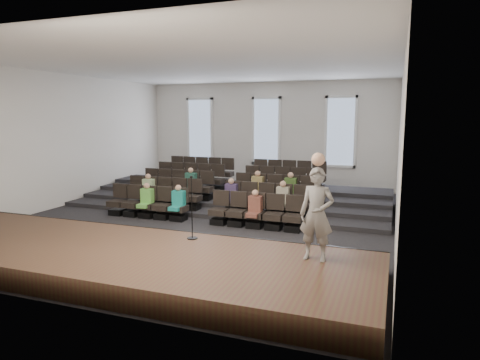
# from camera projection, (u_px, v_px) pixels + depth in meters

# --- Properties ---
(ground) EXTENTS (14.00, 14.00, 0.00)m
(ground) POSITION_uv_depth(u_px,v_px,m) (206.00, 218.00, 14.41)
(ground) COLOR black
(ground) RESTS_ON ground
(ceiling) EXTENTS (12.00, 14.00, 0.02)m
(ceiling) POSITION_uv_depth(u_px,v_px,m) (204.00, 66.00, 13.66)
(ceiling) COLOR white
(ceiling) RESTS_ON ground
(wall_back) EXTENTS (12.00, 0.04, 5.00)m
(wall_back) POSITION_uv_depth(u_px,v_px,m) (267.00, 135.00, 20.55)
(wall_back) COLOR silver
(wall_back) RESTS_ON ground
(wall_front) EXTENTS (12.00, 0.04, 5.00)m
(wall_front) POSITION_uv_depth(u_px,v_px,m) (38.00, 169.00, 7.52)
(wall_front) COLOR silver
(wall_front) RESTS_ON ground
(wall_left) EXTENTS (0.04, 14.00, 5.00)m
(wall_left) POSITION_uv_depth(u_px,v_px,m) (60.00, 140.00, 16.09)
(wall_left) COLOR silver
(wall_left) RESTS_ON ground
(wall_right) EXTENTS (0.04, 14.00, 5.00)m
(wall_right) POSITION_uv_depth(u_px,v_px,m) (400.00, 149.00, 11.98)
(wall_right) COLOR silver
(wall_right) RESTS_ON ground
(stage) EXTENTS (11.80, 3.60, 0.50)m
(stage) POSITION_uv_depth(u_px,v_px,m) (111.00, 258.00, 9.64)
(stage) COLOR #3D2E1A
(stage) RESTS_ON ground
(stage_lip) EXTENTS (11.80, 0.06, 0.52)m
(stage_lip) POSITION_uv_depth(u_px,v_px,m) (153.00, 237.00, 11.28)
(stage_lip) COLOR black
(stage_lip) RESTS_ON ground
(risers) EXTENTS (11.80, 4.80, 0.60)m
(risers) POSITION_uv_depth(u_px,v_px,m) (239.00, 196.00, 17.32)
(risers) COLOR black
(risers) RESTS_ON ground
(seating_rows) EXTENTS (6.80, 4.70, 1.67)m
(seating_rows) POSITION_uv_depth(u_px,v_px,m) (223.00, 191.00, 15.74)
(seating_rows) COLOR black
(seating_rows) RESTS_ON ground
(windows) EXTENTS (8.44, 0.10, 3.24)m
(windows) POSITION_uv_depth(u_px,v_px,m) (266.00, 131.00, 20.46)
(windows) COLOR white
(windows) RESTS_ON wall_back
(audience) EXTENTS (5.45, 2.64, 1.10)m
(audience) POSITION_uv_depth(u_px,v_px,m) (219.00, 192.00, 14.61)
(audience) COLOR #67BE4C
(audience) RESTS_ON seating_rows
(speaker) EXTENTS (0.73, 0.50, 1.91)m
(speaker) POSITION_uv_depth(u_px,v_px,m) (317.00, 214.00, 8.63)
(speaker) COLOR slate
(speaker) RESTS_ON stage
(mic_stand) EXTENTS (0.26, 0.26, 1.53)m
(mic_stand) POSITION_uv_depth(u_px,v_px,m) (192.00, 220.00, 10.21)
(mic_stand) COLOR black
(mic_stand) RESTS_ON stage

